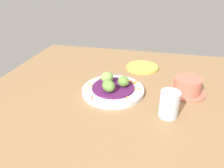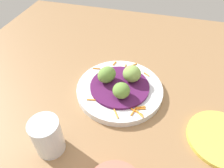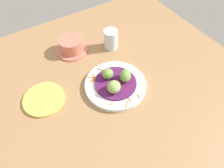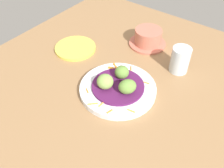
{
  "view_description": "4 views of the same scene",
  "coord_description": "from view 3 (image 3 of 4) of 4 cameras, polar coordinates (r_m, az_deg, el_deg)",
  "views": [
    {
      "loc": [
        -14.8,
        70.14,
        45.37
      ],
      "look_at": [
        1.74,
        -1.16,
        6.31
      ],
      "focal_mm": 33.97,
      "sensor_mm": 36.0,
      "label": 1
    },
    {
      "loc": [
        -39.65,
        -11.04,
        45.93
      ],
      "look_at": [
        0.23,
        -0.11,
        5.88
      ],
      "focal_mm": 33.2,
      "sensor_mm": 36.0,
      "label": 2
    },
    {
      "loc": [
        43.08,
        -29.34,
        67.59
      ],
      "look_at": [
        1.96,
        -4.0,
        5.43
      ],
      "focal_mm": 32.28,
      "sensor_mm": 36.0,
      "label": 3
    },
    {
      "loc": [
        49.29,
        31.24,
        60.34
      ],
      "look_at": [
        2.61,
        -3.61,
        5.19
      ],
      "focal_mm": 40.52,
      "sensor_mm": 36.0,
      "label": 4
    }
  ],
  "objects": [
    {
      "name": "side_plate_small",
      "position": [
        0.82,
        -18.69,
        -4.06
      ],
      "size": [
        15.97,
        15.97,
        1.07
      ],
      "primitive_type": "cylinder",
      "color": "#E0CC4C",
      "rests_on": "table_surface"
    },
    {
      "name": "cabbage_bed",
      "position": [
        0.8,
        1.01,
        0.32
      ],
      "size": [
        16.9,
        16.9,
        0.76
      ],
      "primitive_type": "cylinder",
      "color": "#51194C",
      "rests_on": "main_plate"
    },
    {
      "name": "guac_scoop_left",
      "position": [
        0.76,
        0.54,
        -0.82
      ],
      "size": [
        6.72,
        6.78,
        4.74
      ],
      "primitive_type": "ellipsoid",
      "rotation": [
        0.0,
        0.0,
        3.54
      ],
      "color": "#84A851",
      "rests_on": "cabbage_bed"
    },
    {
      "name": "guac_scoop_center",
      "position": [
        0.79,
        3.83,
        2.35
      ],
      "size": [
        7.14,
        6.9,
        4.71
      ],
      "primitive_type": "ellipsoid",
      "rotation": [
        0.0,
        0.0,
        2.51
      ],
      "color": "olive",
      "rests_on": "cabbage_bed"
    },
    {
      "name": "carrot_garnish",
      "position": [
        0.81,
        -0.77,
        0.39
      ],
      "size": [
        22.82,
        18.67,
        0.4
      ],
      "color": "orange",
      "rests_on": "main_plate"
    },
    {
      "name": "guac_scoop_right",
      "position": [
        0.8,
        -1.26,
        2.9
      ],
      "size": [
        6.56,
        6.56,
        4.19
      ],
      "primitive_type": "ellipsoid",
      "rotation": [
        0.0,
        0.0,
        3.96
      ],
      "color": "olive",
      "rests_on": "cabbage_bed"
    },
    {
      "name": "terracotta_bowl",
      "position": [
        0.96,
        -11.48,
        10.54
      ],
      "size": [
        14.72,
        14.72,
        6.66
      ],
      "color": "#C66B56",
      "rests_on": "table_surface"
    },
    {
      "name": "table_surface",
      "position": [
        0.85,
        1.61,
        0.18
      ],
      "size": [
        110.0,
        110.0,
        2.0
      ],
      "primitive_type": "cube",
      "color": "#936D47",
      "rests_on": "ground"
    },
    {
      "name": "main_plate",
      "position": [
        0.82,
        0.99,
        -0.27
      ],
      "size": [
        24.76,
        24.76,
        1.95
      ],
      "primitive_type": "cylinder",
      "color": "silver",
      "rests_on": "table_surface"
    },
    {
      "name": "water_glass",
      "position": [
        0.96,
        -0.34,
        12.56
      ],
      "size": [
        6.51,
        6.51,
        9.28
      ],
      "primitive_type": "cylinder",
      "color": "silver",
      "rests_on": "table_surface"
    }
  ]
}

